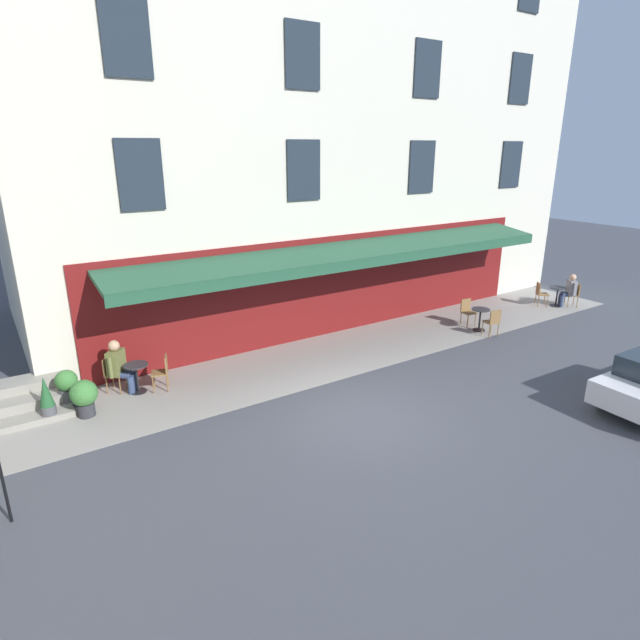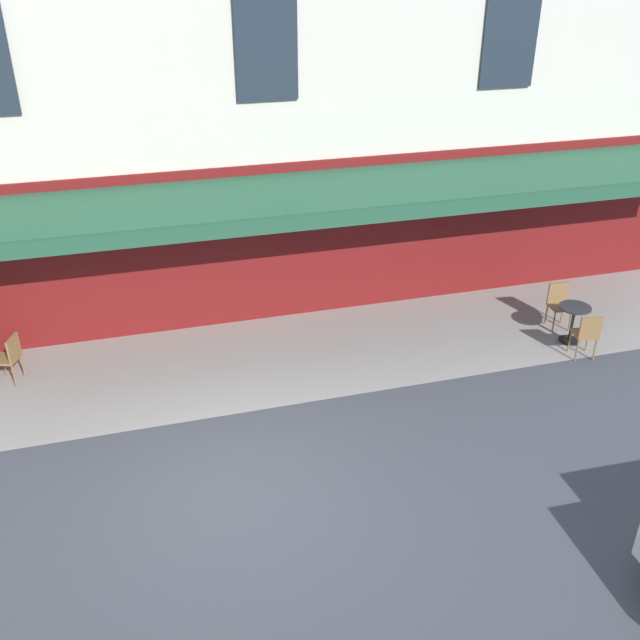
# 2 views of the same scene
# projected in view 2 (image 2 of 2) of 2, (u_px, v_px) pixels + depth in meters

# --- Properties ---
(ground_plane) EXTENTS (70.00, 70.00, 0.00)m
(ground_plane) POSITION_uv_depth(u_px,v_px,m) (236.00, 489.00, 10.02)
(ground_plane) COLOR #42444C
(sidewalk_cafe_terrace) EXTENTS (20.50, 3.20, 0.01)m
(sidewalk_cafe_terrace) POSITION_uv_depth(u_px,v_px,m) (373.00, 342.00, 13.68)
(sidewalk_cafe_terrace) COLOR gray
(sidewalk_cafe_terrace) RESTS_ON ground_plane
(cafe_table_mid_terrace) EXTENTS (0.60, 0.60, 0.75)m
(cafe_table_mid_terrace) POSITION_uv_depth(u_px,v_px,m) (573.00, 319.00, 13.49)
(cafe_table_mid_terrace) COLOR black
(cafe_table_mid_terrace) RESTS_ON ground_plane
(cafe_chair_wicker_under_awning) EXTENTS (0.47, 0.47, 0.91)m
(cafe_chair_wicker_under_awning) POSITION_uv_depth(u_px,v_px,m) (587.00, 332.00, 12.91)
(cafe_chair_wicker_under_awning) COLOR olive
(cafe_chair_wicker_under_awning) RESTS_ON ground_plane
(cafe_chair_wicker_kerbside) EXTENTS (0.44, 0.44, 0.91)m
(cafe_chair_wicker_kerbside) POSITION_uv_depth(u_px,v_px,m) (559.00, 301.00, 14.02)
(cafe_chair_wicker_kerbside) COLOR olive
(cafe_chair_wicker_kerbside) RESTS_ON ground_plane
(cafe_chair_wicker_near_door) EXTENTS (0.51, 0.51, 0.91)m
(cafe_chair_wicker_near_door) POSITION_uv_depth(u_px,v_px,m) (10.00, 355.00, 12.20)
(cafe_chair_wicker_near_door) COLOR olive
(cafe_chair_wicker_near_door) RESTS_ON ground_plane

